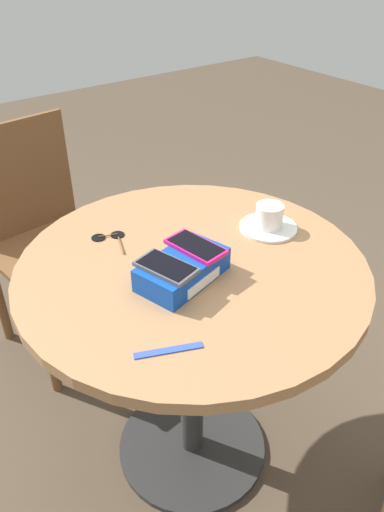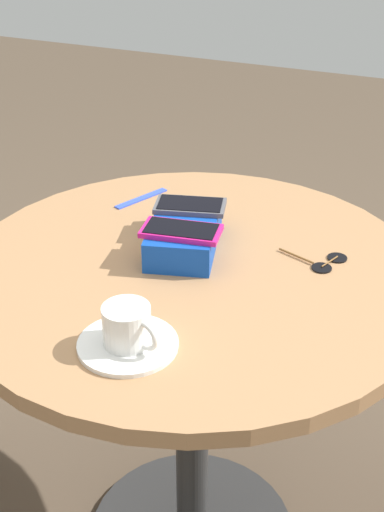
% 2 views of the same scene
% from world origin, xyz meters
% --- Properties ---
extents(ground_plane, '(8.00, 8.00, 0.00)m').
position_xyz_m(ground_plane, '(0.00, 0.00, 0.00)').
color(ground_plane, brown).
extents(round_table, '(0.86, 0.86, 0.73)m').
position_xyz_m(round_table, '(0.00, 0.00, 0.57)').
color(round_table, '#2D2D2D').
rests_on(round_table, ground_plane).
extents(phone_box, '(0.24, 0.17, 0.06)m').
position_xyz_m(phone_box, '(-0.06, -0.04, 0.76)').
color(phone_box, '#0F42AD').
rests_on(phone_box, round_table).
extents(phone_gray, '(0.11, 0.15, 0.01)m').
position_xyz_m(phone_gray, '(-0.11, -0.05, 0.80)').
color(phone_gray, '#515156').
rests_on(phone_gray, phone_box).
extents(phone_magenta, '(0.09, 0.15, 0.01)m').
position_xyz_m(phone_magenta, '(-0.01, -0.02, 0.80)').
color(phone_magenta, '#D11975').
rests_on(phone_magenta, phone_box).
extents(saucer, '(0.16, 0.16, 0.01)m').
position_xyz_m(saucer, '(0.26, 0.01, 0.74)').
color(saucer, white).
rests_on(saucer, round_table).
extents(coffee_cup, '(0.07, 0.10, 0.06)m').
position_xyz_m(coffee_cup, '(0.26, 0.01, 0.77)').
color(coffee_cup, white).
rests_on(coffee_cup, saucer).
extents(lanyard_strap, '(0.13, 0.07, 0.00)m').
position_xyz_m(lanyard_strap, '(-0.22, -0.21, 0.73)').
color(lanyard_strap, blue).
rests_on(lanyard_strap, round_table).
extents(sunglasses, '(0.08, 0.13, 0.01)m').
position_xyz_m(sunglasses, '(-0.11, 0.22, 0.74)').
color(sunglasses, black).
rests_on(sunglasses, round_table).
extents(chair_near_window, '(0.47, 0.47, 0.86)m').
position_xyz_m(chair_near_window, '(-0.09, 0.77, 0.45)').
color(chair_near_window, brown).
rests_on(chair_near_window, ground_plane).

